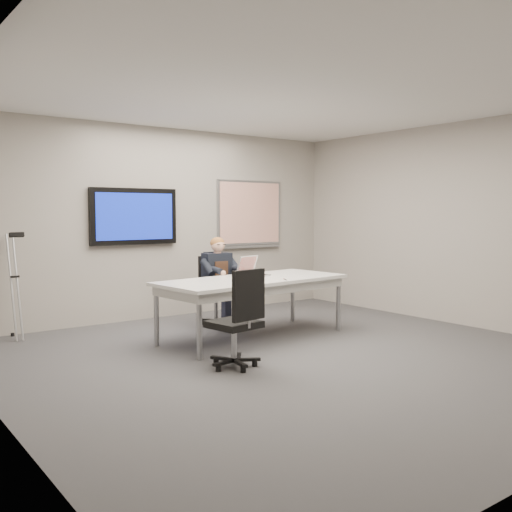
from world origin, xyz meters
TOP-DOWN VIEW (x-y plane):
  - floor at (0.00, 0.00)m, footprint 6.00×6.00m
  - ceiling at (0.00, 0.00)m, footprint 6.00×6.00m
  - wall_back at (0.00, 3.00)m, footprint 6.00×0.02m
  - wall_right at (3.00, 0.00)m, footprint 0.02×6.00m
  - conference_table at (0.19, 1.04)m, footprint 2.50×1.22m
  - tv_display at (-0.50, 2.95)m, footprint 1.30×0.09m
  - whiteboard at (1.55, 2.97)m, footprint 1.25×0.08m
  - office_chair_far at (0.26, 2.02)m, footprint 0.55×0.55m
  - office_chair_near at (-0.76, 0.02)m, footprint 0.54×0.54m
  - seated_person at (0.25, 1.79)m, footprint 0.39×0.67m
  - crutch at (-2.19, 2.75)m, footprint 0.28×0.79m
  - laptop at (0.33, 1.26)m, footprint 0.42×0.43m
  - name_tent at (0.08, 0.82)m, footprint 0.24×0.14m
  - pen at (0.40, 0.67)m, footprint 0.06×0.13m

SIDE VIEW (x-z plane):
  - floor at x=0.00m, z-range -0.01..0.01m
  - office_chair_far at x=0.26m, z-range -0.18..0.77m
  - office_chair_near at x=-0.76m, z-range -0.19..0.82m
  - seated_person at x=0.25m, z-range -0.12..1.10m
  - conference_table at x=0.19m, z-range 0.29..1.03m
  - crutch at x=-2.19m, z-range -0.03..1.39m
  - pen at x=0.40m, z-range 0.75..0.76m
  - name_tent at x=0.08m, z-range 0.75..0.84m
  - laptop at x=0.33m, z-range 0.68..0.94m
  - wall_back at x=0.00m, z-range 0.00..2.80m
  - wall_right at x=3.00m, z-range 0.00..2.80m
  - tv_display at x=-0.50m, z-range 1.10..1.90m
  - whiteboard at x=1.55m, z-range 0.98..2.08m
  - ceiling at x=0.00m, z-range 2.79..2.81m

